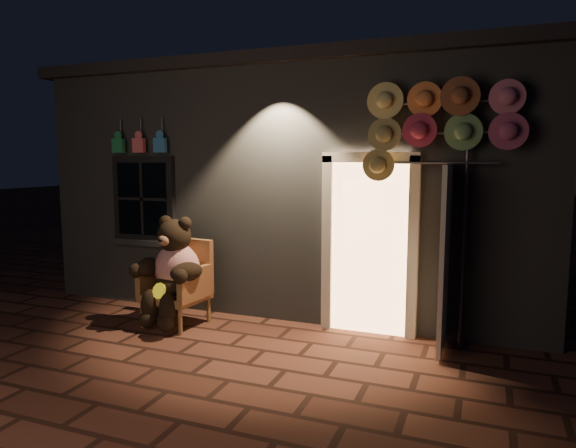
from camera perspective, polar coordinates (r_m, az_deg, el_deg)
The scene contains 5 objects.
ground at distance 5.69m, azimuth -8.41°, elevation -14.59°, with size 60.00×60.00×0.00m, color brown.
shop_building at distance 8.98m, azimuth 4.13°, elevation 4.80°, with size 7.30×5.95×3.51m.
wicker_armchair at distance 6.78m, azimuth -11.93°, elevation -6.33°, with size 0.81×0.75×1.08m.
teddy_bear at distance 6.64m, azimuth -12.70°, elevation -5.09°, with size 0.98×0.81×1.36m.
hat_rack at distance 5.90m, azimuth 16.11°, elevation 10.56°, with size 1.68×0.22×2.96m.
Camera 1 is at (2.65, -4.58, 2.10)m, focal length 32.00 mm.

